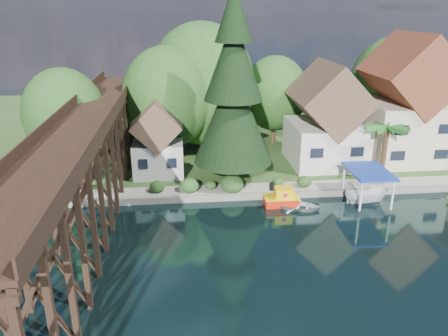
{
  "coord_description": "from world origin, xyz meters",
  "views": [
    {
      "loc": [
        -8.57,
        -28.5,
        16.76
      ],
      "look_at": [
        -5.09,
        6.0,
        3.95
      ],
      "focal_mm": 35.0,
      "sensor_mm": 36.0,
      "label": 1
    }
  ],
  "objects_px": {
    "tugboat": "(282,198)",
    "palm_tree": "(387,130)",
    "house_center": "(405,107)",
    "house_left": "(326,122)",
    "conifer": "(233,93)",
    "boat_white_a": "(301,205)",
    "shed": "(158,142)",
    "trestle_bridge": "(89,160)",
    "boat_canopy": "(367,189)"
  },
  "relations": [
    {
      "from": "house_center",
      "to": "boat_canopy",
      "type": "relative_size",
      "value": 2.77
    },
    {
      "from": "house_center",
      "to": "tugboat",
      "type": "bearing_deg",
      "value": -147.82
    },
    {
      "from": "house_center",
      "to": "palm_tree",
      "type": "height_order",
      "value": "house_center"
    },
    {
      "from": "conifer",
      "to": "boat_canopy",
      "type": "height_order",
      "value": "conifer"
    },
    {
      "from": "shed",
      "to": "boat_white_a",
      "type": "distance_m",
      "value": 15.91
    },
    {
      "from": "tugboat",
      "to": "palm_tree",
      "type": "bearing_deg",
      "value": 20.28
    },
    {
      "from": "house_center",
      "to": "boat_canopy",
      "type": "bearing_deg",
      "value": -128.24
    },
    {
      "from": "boat_canopy",
      "to": "house_left",
      "type": "bearing_deg",
      "value": 94.97
    },
    {
      "from": "tugboat",
      "to": "shed",
      "type": "bearing_deg",
      "value": 144.52
    },
    {
      "from": "conifer",
      "to": "house_left",
      "type": "bearing_deg",
      "value": 24.74
    },
    {
      "from": "boat_canopy",
      "to": "shed",
      "type": "bearing_deg",
      "value": 156.16
    },
    {
      "from": "shed",
      "to": "tugboat",
      "type": "relative_size",
      "value": 2.52
    },
    {
      "from": "palm_tree",
      "to": "boat_white_a",
      "type": "distance_m",
      "value": 12.06
    },
    {
      "from": "house_center",
      "to": "palm_tree",
      "type": "bearing_deg",
      "value": -128.84
    },
    {
      "from": "trestle_bridge",
      "to": "house_left",
      "type": "relative_size",
      "value": 4.01
    },
    {
      "from": "conifer",
      "to": "shed",
      "type": "bearing_deg",
      "value": 154.69
    },
    {
      "from": "tugboat",
      "to": "boat_canopy",
      "type": "relative_size",
      "value": 0.62
    },
    {
      "from": "trestle_bridge",
      "to": "shed",
      "type": "height_order",
      "value": "trestle_bridge"
    },
    {
      "from": "boat_canopy",
      "to": "conifer",
      "type": "bearing_deg",
      "value": 157.1
    },
    {
      "from": "house_left",
      "to": "conifer",
      "type": "distance_m",
      "value": 12.55
    },
    {
      "from": "house_left",
      "to": "boat_canopy",
      "type": "relative_size",
      "value": 2.2
    },
    {
      "from": "palm_tree",
      "to": "boat_canopy",
      "type": "relative_size",
      "value": 1.16
    },
    {
      "from": "conifer",
      "to": "house_center",
      "type": "bearing_deg",
      "value": 15.42
    },
    {
      "from": "conifer",
      "to": "tugboat",
      "type": "xyz_separation_m",
      "value": [
        3.89,
        -4.52,
        -8.7
      ]
    },
    {
      "from": "conifer",
      "to": "tugboat",
      "type": "height_order",
      "value": "conifer"
    },
    {
      "from": "shed",
      "to": "tugboat",
      "type": "xyz_separation_m",
      "value": [
        11.17,
        -7.96,
        -3.15
      ]
    },
    {
      "from": "house_center",
      "to": "house_left",
      "type": "bearing_deg",
      "value": -176.82
    },
    {
      "from": "house_left",
      "to": "trestle_bridge",
      "type": "bearing_deg",
      "value": -154.79
    },
    {
      "from": "trestle_bridge",
      "to": "boat_canopy",
      "type": "relative_size",
      "value": 8.81
    },
    {
      "from": "conifer",
      "to": "palm_tree",
      "type": "distance_m",
      "value": 15.49
    },
    {
      "from": "trestle_bridge",
      "to": "palm_tree",
      "type": "distance_m",
      "value": 27.83
    },
    {
      "from": "trestle_bridge",
      "to": "conifer",
      "type": "xyz_separation_m",
      "value": [
        12.28,
        5.89,
        4.03
      ]
    },
    {
      "from": "shed",
      "to": "palm_tree",
      "type": "xyz_separation_m",
      "value": [
        22.29,
        -3.85,
        1.74
      ]
    },
    {
      "from": "conifer",
      "to": "boat_canopy",
      "type": "relative_size",
      "value": 3.68
    },
    {
      "from": "house_center",
      "to": "boat_white_a",
      "type": "xyz_separation_m",
      "value": [
        -14.32,
        -10.96,
        -6.06
      ]
    },
    {
      "from": "boat_canopy",
      "to": "boat_white_a",
      "type": "bearing_deg",
      "value": -174.22
    },
    {
      "from": "house_left",
      "to": "palm_tree",
      "type": "distance_m",
      "value": 6.87
    },
    {
      "from": "house_center",
      "to": "conifer",
      "type": "distance_m",
      "value": 20.67
    },
    {
      "from": "palm_tree",
      "to": "tugboat",
      "type": "bearing_deg",
      "value": -159.72
    },
    {
      "from": "house_left",
      "to": "tugboat",
      "type": "relative_size",
      "value": 3.54
    },
    {
      "from": "tugboat",
      "to": "boat_canopy",
      "type": "distance_m",
      "value": 7.73
    },
    {
      "from": "tugboat",
      "to": "boat_white_a",
      "type": "xyz_separation_m",
      "value": [
        1.51,
        -1.0,
        -0.32
      ]
    },
    {
      "from": "house_left",
      "to": "tugboat",
      "type": "bearing_deg",
      "value": -125.83
    },
    {
      "from": "house_left",
      "to": "shed",
      "type": "bearing_deg",
      "value": -175.23
    },
    {
      "from": "trestle_bridge",
      "to": "boat_white_a",
      "type": "distance_m",
      "value": 18.37
    },
    {
      "from": "house_left",
      "to": "shed",
      "type": "relative_size",
      "value": 1.4
    },
    {
      "from": "boat_white_a",
      "to": "boat_canopy",
      "type": "height_order",
      "value": "boat_canopy"
    },
    {
      "from": "house_center",
      "to": "shed",
      "type": "relative_size",
      "value": 1.77
    },
    {
      "from": "palm_tree",
      "to": "boat_canopy",
      "type": "distance_m",
      "value": 7.03
    },
    {
      "from": "trestle_bridge",
      "to": "tugboat",
      "type": "relative_size",
      "value": 14.21
    }
  ]
}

